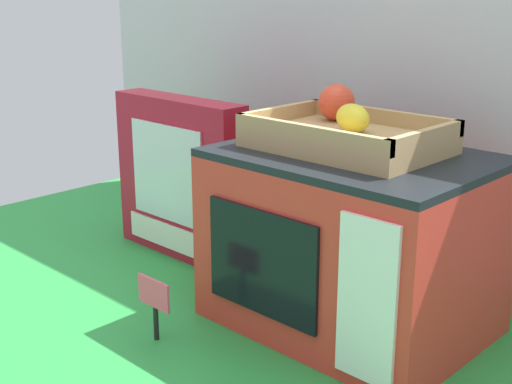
{
  "coord_description": "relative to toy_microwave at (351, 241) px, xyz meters",
  "views": [
    {
      "loc": [
        0.73,
        -0.81,
        0.52
      ],
      "look_at": [
        -0.08,
        0.03,
        0.17
      ],
      "focal_mm": 48.94,
      "sensor_mm": 36.0,
      "label": 1
    }
  ],
  "objects": [
    {
      "name": "display_back_panel",
      "position": [
        -0.13,
        0.27,
        0.25
      ],
      "size": [
        1.61,
        0.03,
        0.78
      ],
      "primitive_type": "cube",
      "color": "silver",
      "rests_on": "ground"
    },
    {
      "name": "food_groups_crate",
      "position": [
        -0.03,
        0.02,
        0.16
      ],
      "size": [
        0.28,
        0.2,
        0.09
      ],
      "color": "tan",
      "rests_on": "toy_microwave"
    },
    {
      "name": "toy_microwave",
      "position": [
        0.0,
        0.0,
        0.0
      ],
      "size": [
        0.4,
        0.31,
        0.28
      ],
      "color": "red",
      "rests_on": "ground"
    },
    {
      "name": "ground_plane",
      "position": [
        -0.13,
        -0.02,
        -0.14
      ],
      "size": [
        1.7,
        1.7,
        0.0
      ],
      "primitive_type": "plane",
      "color": "green",
      "rests_on": "ground"
    },
    {
      "name": "price_sign",
      "position": [
        -0.18,
        -0.25,
        -0.07
      ],
      "size": [
        0.07,
        0.01,
        0.1
      ],
      "color": "black",
      "rests_on": "ground"
    },
    {
      "name": "cookie_set_box",
      "position": [
        -0.42,
        0.01,
        0.02
      ],
      "size": [
        0.32,
        0.07,
        0.31
      ],
      "color": "#B2192D",
      "rests_on": "ground"
    }
  ]
}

